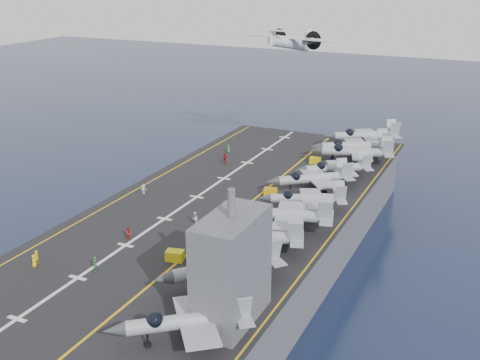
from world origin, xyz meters
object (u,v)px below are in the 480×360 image
at_px(island_superstructure, 232,256).
at_px(transport_plane, 290,44).
at_px(fighter_jet_0, 188,319).
at_px(tow_cart_a, 175,256).

height_order(island_superstructure, transport_plane, transport_plane).
height_order(fighter_jet_0, tow_cart_a, fighter_jet_0).
bearing_deg(transport_plane, island_superstructure, -72.98).
relative_size(tow_cart_a, transport_plane, 0.10).
height_order(island_superstructure, tow_cart_a, island_superstructure).
relative_size(fighter_jet_0, tow_cart_a, 6.93).
bearing_deg(fighter_jet_0, transport_plane, 104.75).
bearing_deg(tow_cart_a, island_superstructure, -35.82).
distance_m(island_superstructure, tow_cart_a, 16.96).
relative_size(fighter_jet_0, transport_plane, 0.66).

